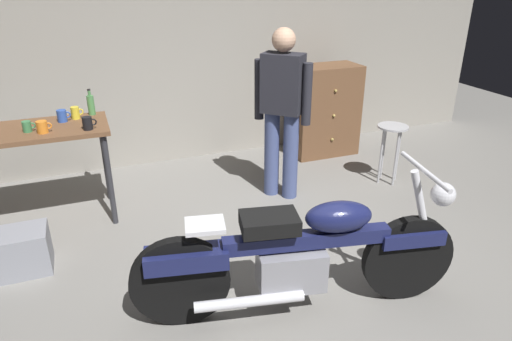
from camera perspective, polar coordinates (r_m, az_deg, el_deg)
ground_plane at (r=3.48m, az=4.66°, el=-14.24°), size 12.00×12.00×0.00m
back_wall at (r=5.42m, az=-8.17°, el=17.41°), size 8.00×0.12×3.10m
workbench at (r=4.37m, az=-26.38°, el=3.28°), size 1.30×0.64×0.90m
motorcycle at (r=3.03m, az=5.74°, el=-10.27°), size 2.16×0.74×1.00m
person_standing at (r=4.41m, az=3.29°, el=7.82°), size 0.43×0.42×1.67m
shop_stool at (r=5.05m, az=16.61°, el=3.86°), size 0.32×0.32×0.64m
wooden_dresser at (r=5.70m, az=8.56°, el=7.43°), size 0.80×0.47×1.10m
storage_bin at (r=3.97m, az=-27.52°, el=-9.00°), size 0.44×0.32×0.34m
mug_black_matte at (r=4.10m, az=-20.31°, el=5.57°), size 0.12×0.08×0.11m
mug_orange_travel at (r=4.16m, az=-25.17°, el=4.95°), size 0.12×0.09×0.10m
mug_yellow_tall at (r=4.45m, az=-21.64°, el=6.73°), size 0.11×0.07×0.11m
mug_green_speckled at (r=4.25m, az=-26.71°, el=4.94°), size 0.10×0.07×0.09m
mug_blue_enamel at (r=4.41m, az=-23.09°, el=6.31°), size 0.12×0.08×0.11m
bottle at (r=4.52m, az=-19.96°, el=7.78°), size 0.06×0.06×0.24m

